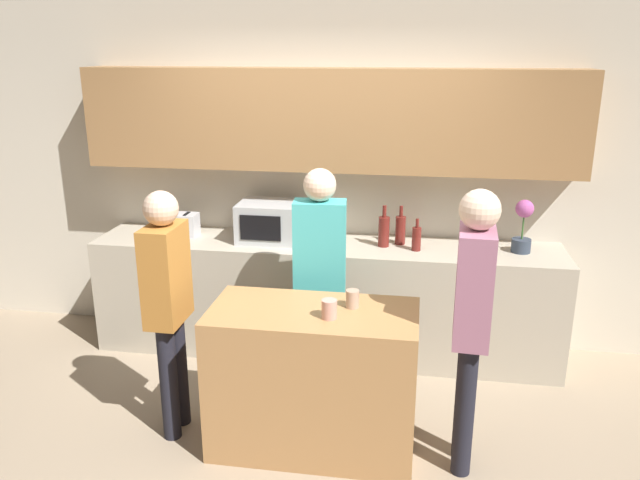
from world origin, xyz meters
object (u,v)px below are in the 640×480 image
bottle_2 (416,238)px  cup_0 (352,299)px  potted_plant (523,226)px  bottle_1 (400,229)px  microwave (273,222)px  toaster (181,225)px  person_center (472,310)px  person_right (320,267)px  bottle_0 (384,231)px  cup_1 (329,309)px  person_left (168,296)px

bottle_2 → cup_0: size_ratio=2.30×
potted_plant → bottle_1: potted_plant is taller
microwave → toaster: 0.75m
person_center → person_right: person_center is taller
bottle_0 → cup_0: bearing=-95.2°
microwave → bottle_0: bearing=-1.4°
bottle_1 → potted_plant: bearing=-3.8°
microwave → potted_plant: 1.87m
potted_plant → cup_1: 1.84m
cup_1 → toaster: bearing=135.6°
bottle_0 → person_center: bearing=-66.7°
person_center → bottle_2: bearing=17.7°
toaster → cup_1: size_ratio=2.37×
toaster → bottle_0: (1.61, -0.02, 0.03)m
microwave → potted_plant: bearing=0.0°
cup_1 → bottle_2: bearing=70.1°
microwave → cup_1: (0.64, -1.36, -0.10)m
bottle_1 → person_right: (-0.50, -0.77, -0.06)m
bottle_1 → bottle_0: bearing=-146.5°
bottle_2 → person_right: 0.89m
person_left → potted_plant: bearing=120.2°
toaster → bottle_1: 1.73m
bottle_1 → person_center: (0.44, -1.39, -0.03)m
potted_plant → cup_0: 1.64m
cup_1 → cup_0: bearing=57.1°
cup_0 → person_left: (-1.11, -0.08, -0.02)m
microwave → person_center: size_ratio=0.31×
bottle_2 → cup_1: (-0.46, -1.28, -0.05)m
potted_plant → bottle_0: 1.01m
bottle_2 → person_center: size_ratio=0.15×
toaster → person_center: bearing=-31.4°
bottle_2 → person_right: size_ratio=0.15×
microwave → person_right: size_ratio=0.32×
person_left → person_right: 1.00m
cup_0 → person_right: 0.55m
cup_0 → person_right: person_right is taller
potted_plant → microwave: bearing=-180.0°
potted_plant → bottle_1: bearing=176.2°
cup_1 → person_center: size_ratio=0.07×
cup_0 → person_right: (-0.27, 0.48, 0.01)m
potted_plant → cup_0: potted_plant is taller
bottle_0 → person_left: 1.74m
cup_1 → person_left: person_left is taller
person_left → cup_0: bearing=94.4°
bottle_0 → person_right: (-0.38, -0.69, -0.06)m
bottle_1 → cup_1: (-0.34, -1.42, -0.07)m
cup_0 → person_right: bearing=119.6°
microwave → toaster: size_ratio=2.00×
bottle_2 → potted_plant: bearing=6.3°
microwave → bottle_2: (1.11, -0.08, -0.06)m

